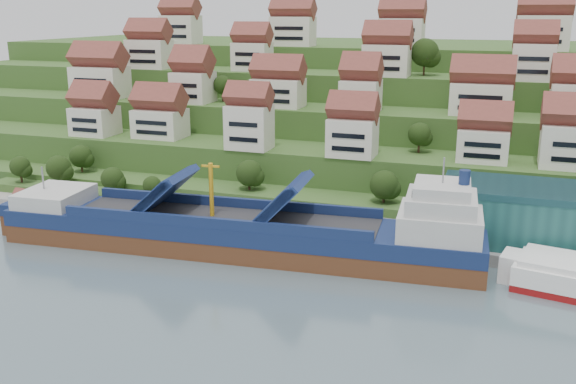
% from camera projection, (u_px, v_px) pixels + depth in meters
% --- Properties ---
extents(ground, '(300.00, 300.00, 0.00)m').
position_uv_depth(ground, '(297.00, 262.00, 108.96)').
color(ground, slate).
rests_on(ground, ground).
extents(quay, '(180.00, 14.00, 2.20)m').
position_uv_depth(quay, '(428.00, 240.00, 116.04)').
color(quay, gray).
rests_on(quay, ground).
extents(pebble_beach, '(45.00, 20.00, 1.00)m').
position_uv_depth(pebble_beach, '(59.00, 207.00, 137.89)').
color(pebble_beach, gray).
rests_on(pebble_beach, ground).
extents(hillside, '(260.00, 128.00, 31.00)m').
position_uv_depth(hillside, '(401.00, 112.00, 200.25)').
color(hillside, '#2D4C1E').
rests_on(hillside, ground).
extents(hillside_village, '(162.28, 63.78, 28.94)m').
position_uv_depth(hillside_village, '(380.00, 83.00, 156.68)').
color(hillside_village, white).
rests_on(hillside_village, ground).
extents(hillside_trees, '(142.37, 61.98, 31.25)m').
position_uv_depth(hillside_trees, '(330.00, 123.00, 146.87)').
color(hillside_trees, '#233B13').
rests_on(hillside_trees, ground).
extents(flagpole, '(1.28, 0.16, 8.00)m').
position_uv_depth(flagpole, '(415.00, 217.00, 110.51)').
color(flagpole, gray).
rests_on(flagpole, quay).
extents(beach_huts, '(14.40, 3.70, 2.20)m').
position_uv_depth(beach_huts, '(46.00, 200.00, 136.94)').
color(beach_huts, white).
rests_on(beach_huts, pebble_beach).
extents(cargo_ship, '(85.62, 19.52, 18.91)m').
position_uv_depth(cargo_ship, '(249.00, 233.00, 112.33)').
color(cargo_ship, brown).
rests_on(cargo_ship, ground).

